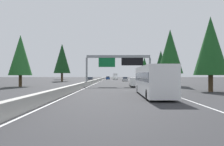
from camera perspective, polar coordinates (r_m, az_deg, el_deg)
name	(u,v)px	position (r m, az deg, el deg)	size (l,w,h in m)	color
ground_plane	(96,83)	(64.35, -3.93, -2.43)	(320.00, 320.00, 0.00)	#2D2D30
median_barrier	(100,80)	(84.30, -3.05, -1.65)	(180.00, 0.56, 0.90)	#ADAAA3
shoulder_stripe_right	(134,82)	(74.42, 5.58, -2.15)	(160.00, 0.16, 0.01)	silver
shoulder_stripe_median	(100,82)	(74.30, -3.12, -2.16)	(160.00, 0.16, 0.01)	silver
sign_gantry_overhead	(119,62)	(44.02, 1.82, 2.91)	(0.50, 12.68, 6.03)	gray
bus_near_center	(153,80)	(23.95, 10.23, -1.65)	(11.50, 2.55, 3.10)	white
minivan_mid_right	(135,82)	(42.07, 5.91, -2.18)	(5.00, 1.95, 1.69)	white
sedan_near_right	(125,79)	(78.98, 3.28, -1.57)	(4.40, 1.80, 1.47)	silver
pickup_far_right	(115,78)	(104.71, 0.83, -1.16)	(5.60, 2.00, 1.86)	white
box_truck_far_center	(115,76)	(130.63, 0.79, -0.72)	(8.50, 2.40, 2.95)	white
sedan_far_left	(108,78)	(108.31, -1.04, -1.26)	(4.40, 1.80, 1.47)	#1E4793
oncoming_near	(90,79)	(75.52, -5.46, -1.61)	(4.40, 1.80, 1.47)	slate
conifer_right_foreground	(211,46)	(32.46, 23.58, 6.28)	(4.35, 4.35, 9.89)	#4C3823
conifer_right_near	(170,51)	(46.44, 14.44, 5.28)	(4.96, 4.96, 11.27)	#4C3823
conifer_right_mid	(161,63)	(68.69, 12.20, 2.49)	(4.16, 4.16, 9.45)	#4C3823
conifer_right_far	(144,66)	(90.23, 8.17, 1.66)	(4.01, 4.01, 9.12)	#4C3823
conifer_left_near	(20,55)	(45.75, -22.08, 4.18)	(4.27, 4.27, 9.70)	#4C3823
conifer_left_mid	(62,58)	(77.44, -12.47, 3.60)	(5.55, 5.55, 12.62)	#4C3823
conifer_left_far	(62,61)	(108.98, -12.56, 3.01)	(6.35, 6.35, 14.44)	#4C3823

